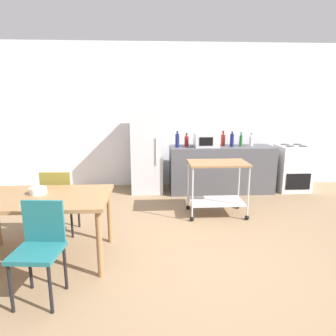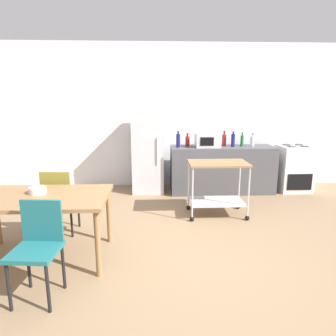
% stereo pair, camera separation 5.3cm
% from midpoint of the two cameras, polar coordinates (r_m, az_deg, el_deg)
% --- Properties ---
extents(ground_plane, '(12.00, 12.00, 0.00)m').
position_cam_midpoint_polar(ground_plane, '(3.64, 5.02, -16.62)').
color(ground_plane, '#8C7051').
extents(back_wall, '(8.40, 0.12, 2.90)m').
position_cam_midpoint_polar(back_wall, '(6.37, 1.45, 9.71)').
color(back_wall, white).
rests_on(back_wall, ground_plane).
extents(kitchen_counter, '(2.00, 0.64, 0.90)m').
position_cam_midpoint_polar(kitchen_counter, '(6.05, 10.34, -0.23)').
color(kitchen_counter, '#4C4C51').
rests_on(kitchen_counter, ground_plane).
extents(dining_table, '(1.50, 0.90, 0.75)m').
position_cam_midpoint_polar(dining_table, '(3.64, -22.62, -6.06)').
color(dining_table, olive).
rests_on(dining_table, ground_plane).
extents(chair_teal, '(0.44, 0.44, 0.89)m').
position_cam_midpoint_polar(chair_teal, '(3.03, -22.83, -12.95)').
color(chair_teal, '#1E666B').
rests_on(chair_teal, ground_plane).
extents(chair_olive, '(0.41, 0.41, 0.89)m').
position_cam_midpoint_polar(chair_olive, '(4.27, -19.43, -5.22)').
color(chair_olive, olive).
rests_on(chair_olive, ground_plane).
extents(stove_oven, '(0.60, 0.61, 0.92)m').
position_cam_midpoint_polar(stove_oven, '(6.54, 22.78, -0.03)').
color(stove_oven, white).
rests_on(stove_oven, ground_plane).
extents(refrigerator, '(0.60, 0.63, 1.55)m').
position_cam_midpoint_polar(refrigerator, '(5.93, -3.56, 2.91)').
color(refrigerator, silver).
rests_on(refrigerator, ground_plane).
extents(kitchen_cart, '(0.91, 0.57, 0.85)m').
position_cam_midpoint_polar(kitchen_cart, '(4.75, 9.63, -2.19)').
color(kitchen_cart, olive).
rests_on(kitchen_cart, ground_plane).
extents(bottle_olive_oil, '(0.08, 0.08, 0.31)m').
position_cam_midpoint_polar(bottle_olive_oil, '(5.75, 2.19, 5.23)').
color(bottle_olive_oil, navy).
rests_on(bottle_olive_oil, kitchen_counter).
extents(bottle_vinegar, '(0.08, 0.08, 0.26)m').
position_cam_midpoint_polar(bottle_vinegar, '(5.90, 3.95, 5.11)').
color(bottle_vinegar, maroon).
rests_on(bottle_vinegar, kitchen_counter).
extents(microwave, '(0.46, 0.35, 0.26)m').
position_cam_midpoint_polar(microwave, '(5.84, 7.72, 5.19)').
color(microwave, silver).
rests_on(microwave, kitchen_counter).
extents(bottle_sparkling_water, '(0.08, 0.08, 0.29)m').
position_cam_midpoint_polar(bottle_sparkling_water, '(6.04, 10.78, 5.24)').
color(bottle_sparkling_water, maroon).
rests_on(bottle_sparkling_water, kitchen_counter).
extents(bottle_hot_sauce, '(0.07, 0.07, 0.29)m').
position_cam_midpoint_polar(bottle_hot_sauce, '(5.96, 12.40, 5.14)').
color(bottle_hot_sauce, navy).
rests_on(bottle_hot_sauce, kitchen_counter).
extents(bottle_sesame_oil, '(0.06, 0.06, 0.27)m').
position_cam_midpoint_polar(bottle_sesame_oil, '(6.07, 14.01, 5.05)').
color(bottle_sesame_oil, '#1E6628').
rests_on(bottle_sesame_oil, kitchen_counter).
extents(bottle_wine, '(0.08, 0.08, 0.25)m').
position_cam_midpoint_polar(bottle_wine, '(6.13, 15.85, 4.90)').
color(bottle_wine, silver).
rests_on(bottle_wine, kitchen_counter).
extents(fruit_bowl, '(0.19, 0.19, 0.07)m').
position_cam_midpoint_polar(fruit_bowl, '(3.70, -22.99, -3.88)').
color(fruit_bowl, white).
rests_on(fruit_bowl, dining_table).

